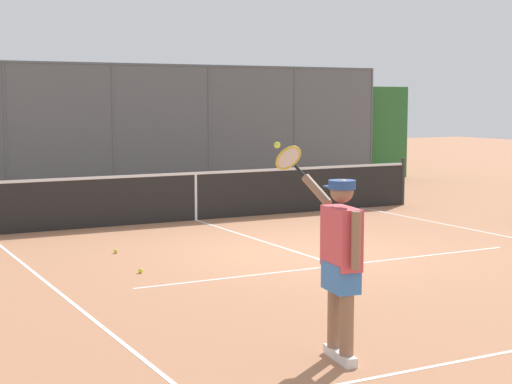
{
  "coord_description": "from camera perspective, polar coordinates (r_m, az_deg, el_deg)",
  "views": [
    {
      "loc": [
        6.55,
        10.93,
        2.39
      ],
      "look_at": [
        0.97,
        0.41,
        1.05
      ],
      "focal_mm": 57.85,
      "sensor_mm": 36.0,
      "label": 1
    }
  ],
  "objects": [
    {
      "name": "tennis_net",
      "position": [
        16.38,
        -4.2,
        -0.24
      ],
      "size": [
        10.37,
        0.09,
        1.07
      ],
      "color": "#2D2D2D",
      "rests_on": "ground"
    },
    {
      "name": "tennis_ball_near_net",
      "position": [
        13.08,
        -9.67,
        -4.06
      ],
      "size": [
        0.07,
        0.07,
        0.07
      ],
      "primitive_type": "sphere",
      "color": "#C1D138",
      "rests_on": "ground"
    },
    {
      "name": "fence_backdrop",
      "position": [
        21.65,
        -10.35,
        3.64
      ],
      "size": [
        18.87,
        1.37,
        3.3
      ],
      "color": "#565B60",
      "rests_on": "ground"
    },
    {
      "name": "tennis_player",
      "position": [
        7.55,
        5.81,
        -4.35
      ],
      "size": [
        0.35,
        1.42,
        1.97
      ],
      "rotation": [
        0.0,
        0.0,
        -1.72
      ],
      "color": "silver",
      "rests_on": "ground"
    },
    {
      "name": "tennis_ball_mid_court",
      "position": [
        11.56,
        -7.98,
        -5.41
      ],
      "size": [
        0.07,
        0.07,
        0.07
      ],
      "primitive_type": "sphere",
      "color": "#CCDB33",
      "rests_on": "ground"
    },
    {
      "name": "ground_plane",
      "position": [
        12.96,
        2.93,
        -4.21
      ],
      "size": [
        60.0,
        60.0,
        0.0
      ],
      "primitive_type": "plane",
      "color": "#B27551"
    },
    {
      "name": "tennis_ball_near_baseline",
      "position": [
        16.74,
        5.43,
        -1.7
      ],
      "size": [
        0.07,
        0.07,
        0.07
      ],
      "primitive_type": "sphere",
      "color": "#CCDB33",
      "rests_on": "ground"
    },
    {
      "name": "court_line_markings",
      "position": [
        11.76,
        6.59,
        -5.33
      ],
      "size": [
        8.07,
        9.32,
        0.01
      ],
      "color": "white",
      "rests_on": "ground"
    }
  ]
}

